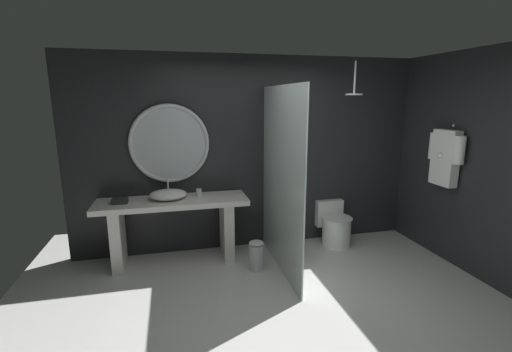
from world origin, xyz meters
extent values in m
plane|color=silver|center=(0.00, 0.00, 0.00)|extent=(5.76, 5.76, 0.00)
cube|color=#232326|center=(0.00, 1.90, 1.30)|extent=(4.80, 0.10, 2.60)
cube|color=#232326|center=(2.35, 0.76, 1.30)|extent=(0.10, 2.47, 2.60)
cube|color=silver|center=(-1.09, 1.55, 0.79)|extent=(1.84, 0.55, 0.06)
cube|color=silver|center=(-1.76, 1.55, 0.38)|extent=(0.13, 0.47, 0.76)
cube|color=silver|center=(-0.42, 1.55, 0.38)|extent=(0.13, 0.47, 0.76)
ellipsoid|color=white|center=(-1.14, 1.58, 0.88)|extent=(0.46, 0.38, 0.12)
cylinder|color=silver|center=(-1.14, 1.75, 0.93)|extent=(0.02, 0.02, 0.23)
cylinder|color=silver|center=(-1.14, 1.69, 1.04)|extent=(0.02, 0.12, 0.02)
cylinder|color=silver|center=(-0.76, 1.61, 0.87)|extent=(0.07, 0.07, 0.10)
cube|color=#282D28|center=(-1.70, 1.53, 0.85)|extent=(0.18, 0.13, 0.06)
torus|color=silver|center=(-1.09, 1.81, 1.48)|extent=(1.00, 0.05, 1.00)
cylinder|color=#B2BCC1|center=(-1.09, 1.82, 1.48)|extent=(0.92, 0.01, 0.92)
cube|color=silver|center=(0.16, 1.08, 1.09)|extent=(0.02, 1.54, 2.19)
cylinder|color=silver|center=(1.21, 1.42, 2.30)|extent=(0.02, 0.02, 0.40)
cylinder|color=silver|center=(1.21, 1.42, 2.09)|extent=(0.21, 0.21, 0.02)
sphere|color=silver|center=(2.28, 0.88, 1.72)|extent=(0.04, 0.04, 0.04)
cube|color=white|center=(2.21, 0.88, 1.32)|extent=(0.12, 0.36, 0.69)
cylinder|color=white|center=(2.21, 0.67, 1.45)|extent=(0.12, 0.12, 0.33)
cylinder|color=white|center=(2.21, 1.08, 1.45)|extent=(0.12, 0.12, 0.33)
sphere|color=white|center=(2.13, 0.88, 1.36)|extent=(0.07, 0.07, 0.07)
cylinder|color=white|center=(1.13, 1.54, 0.20)|extent=(0.40, 0.40, 0.40)
ellipsoid|color=white|center=(1.13, 1.54, 0.41)|extent=(0.42, 0.46, 0.02)
cube|color=white|center=(1.13, 1.81, 0.40)|extent=(0.40, 0.15, 0.39)
cylinder|color=silver|center=(-0.14, 1.10, 0.16)|extent=(0.18, 0.18, 0.32)
ellipsoid|color=silver|center=(-0.14, 1.10, 0.34)|extent=(0.18, 0.18, 0.05)
camera|label=1|loc=(-1.06, -2.74, 2.04)|focal=24.67mm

